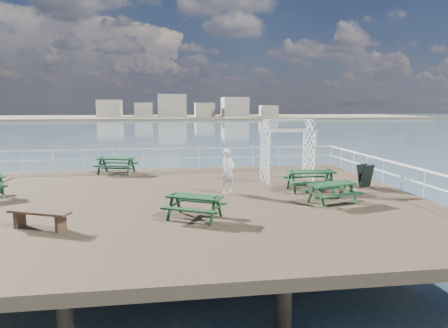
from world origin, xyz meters
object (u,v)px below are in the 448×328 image
(flat_bench_far, at_px, (40,215))
(trellis_arbor, at_px, (288,154))
(picnic_table_d, at_px, (195,202))
(picnic_table_c, at_px, (310,177))
(picnic_table_b, at_px, (116,162))
(picnic_table_e, at_px, (332,189))
(person, at_px, (228,171))

(flat_bench_far, xyz_separation_m, trellis_arbor, (8.66, 5.52, 0.84))
(picnic_table_d, xyz_separation_m, trellis_arbor, (4.42, 5.12, 0.72))
(picnic_table_c, bearing_deg, picnic_table_b, 147.34)
(picnic_table_d, bearing_deg, picnic_table_e, 41.46)
(person, bearing_deg, flat_bench_far, -178.86)
(picnic_table_e, relative_size, flat_bench_far, 1.07)
(picnic_table_e, distance_m, trellis_arbor, 4.01)
(picnic_table_c, height_order, person, person)
(trellis_arbor, bearing_deg, person, -151.59)
(picnic_table_b, bearing_deg, trellis_arbor, -7.02)
(picnic_table_b, height_order, picnic_table_c, picnic_table_c)
(picnic_table_b, relative_size, flat_bench_far, 1.17)
(picnic_table_c, distance_m, picnic_table_d, 5.70)
(picnic_table_b, height_order, trellis_arbor, trellis_arbor)
(picnic_table_d, bearing_deg, flat_bench_far, -147.10)
(picnic_table_e, xyz_separation_m, trellis_arbor, (-0.38, 3.92, 0.71))
(picnic_table_d, bearing_deg, trellis_arbor, 76.69)
(picnic_table_d, distance_m, person, 3.60)
(picnic_table_d, height_order, trellis_arbor, trellis_arbor)
(picnic_table_c, bearing_deg, flat_bench_far, -157.79)
(flat_bench_far, distance_m, trellis_arbor, 10.31)
(picnic_table_c, height_order, flat_bench_far, picnic_table_c)
(picnic_table_d, distance_m, trellis_arbor, 6.80)
(trellis_arbor, bearing_deg, picnic_table_b, 152.64)
(picnic_table_c, distance_m, trellis_arbor, 2.08)
(picnic_table_d, relative_size, person, 1.20)
(picnic_table_b, relative_size, trellis_arbor, 0.76)
(picnic_table_b, xyz_separation_m, picnic_table_d, (3.25, -8.40, -0.05))
(picnic_table_e, bearing_deg, person, 132.07)
(picnic_table_d, height_order, picnic_table_e, picnic_table_e)
(picnic_table_c, xyz_separation_m, person, (-3.24, 0.09, 0.27))
(trellis_arbor, bearing_deg, flat_bench_far, -151.66)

